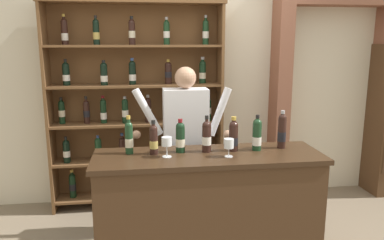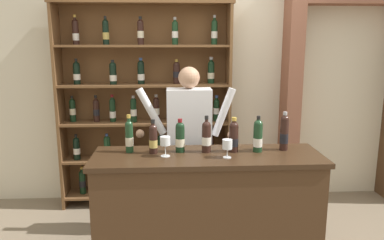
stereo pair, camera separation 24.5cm
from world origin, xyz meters
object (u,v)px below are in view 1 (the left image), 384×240
tasting_bottle_prosecco (282,131)px  wine_glass_right (229,145)px  tasting_bottle_grappa (129,137)px  tasting_counter (208,209)px  tasting_bottle_vin_santo (257,135)px  wine_shelf (137,104)px  shopkeeper (186,133)px  wine_glass_left (167,142)px  tasting_bottle_riserva (207,136)px  tasting_bottle_brunello (233,135)px  tasting_bottle_chianti (180,137)px  tasting_bottle_rosso (154,139)px

tasting_bottle_prosecco → wine_glass_right: tasting_bottle_prosecco is taller
tasting_bottle_grappa → tasting_counter: bearing=-9.8°
tasting_bottle_vin_santo → tasting_counter: bearing=-171.1°
wine_shelf → shopkeeper: (0.45, -0.76, -0.17)m
wine_shelf → wine_glass_left: 1.33m
tasting_bottle_grappa → wine_glass_right: 0.81m
tasting_bottle_grappa → wine_glass_left: size_ratio=1.94×
wine_shelf → tasting_bottle_prosecco: 1.70m
wine_shelf → tasting_counter: (0.58, -1.28, -0.70)m
tasting_bottle_riserva → tasting_bottle_brunello: tasting_bottle_riserva is taller
tasting_bottle_riserva → tasting_bottle_prosecco: size_ratio=0.93×
wine_shelf → wine_glass_left: wine_shelf is taller
shopkeeper → tasting_counter: bearing=-76.4°
tasting_bottle_brunello → tasting_bottle_vin_santo: size_ratio=0.96×
tasting_bottle_riserva → tasting_bottle_prosecco: bearing=2.2°
tasting_bottle_grappa → tasting_bottle_riserva: size_ratio=1.03×
tasting_bottle_riserva → tasting_bottle_vin_santo: tasting_bottle_riserva is taller
tasting_bottle_grappa → tasting_bottle_riserva: (0.63, -0.03, -0.00)m
tasting_bottle_chianti → tasting_bottle_brunello: bearing=-2.4°
tasting_bottle_riserva → tasting_bottle_prosecco: 0.66m
tasting_bottle_rosso → wine_glass_right: tasting_bottle_rosso is taller
tasting_bottle_grappa → wine_shelf: bearing=87.2°
tasting_bottle_rosso → tasting_bottle_vin_santo: (0.86, -0.00, 0.01)m
wine_shelf → wine_glass_right: wine_shelf is taller
tasting_bottle_brunello → wine_glass_left: (-0.56, -0.10, -0.01)m
tasting_bottle_vin_santo → wine_glass_left: size_ratio=1.86×
tasting_counter → wine_glass_right: wine_glass_right is taller
tasting_bottle_riserva → shopkeeper: bearing=105.5°
tasting_bottle_prosecco → wine_glass_left: size_ratio=2.01×
wine_shelf → tasting_bottle_brunello: size_ratio=7.84×
tasting_bottle_rosso → tasting_bottle_brunello: 0.66m
tasting_bottle_vin_santo → tasting_bottle_prosecco: (0.23, 0.04, 0.02)m
shopkeeper → tasting_bottle_rosso: shopkeeper is taller
tasting_counter → wine_glass_left: bearing=-175.5°
wine_shelf → tasting_bottle_riserva: 1.34m
tasting_bottle_rosso → tasting_bottle_riserva: 0.44m
tasting_bottle_brunello → tasting_bottle_vin_santo: (0.20, -0.01, 0.00)m
wine_shelf → tasting_bottle_grappa: size_ratio=7.22×
shopkeeper → tasting_bottle_riserva: size_ratio=5.33×
tasting_bottle_rosso → tasting_bottle_chianti: bearing=7.0°
tasting_counter → wine_glass_left: size_ratio=11.44×
tasting_bottle_vin_santo → wine_glass_left: 0.77m
wine_glass_right → wine_shelf: bearing=117.9°
tasting_bottle_grappa → wine_glass_right: (0.78, -0.20, -0.04)m
tasting_bottle_chianti → tasting_bottle_vin_santo: size_ratio=0.92×
tasting_counter → tasting_bottle_brunello: 0.65m
wine_shelf → wine_glass_left: (0.24, -1.31, -0.10)m
tasting_bottle_vin_santo → wine_glass_right: 0.32m
tasting_bottle_brunello → tasting_bottle_prosecco: tasting_bottle_prosecco is taller
tasting_bottle_brunello → tasting_bottle_prosecco: (0.43, 0.03, 0.02)m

